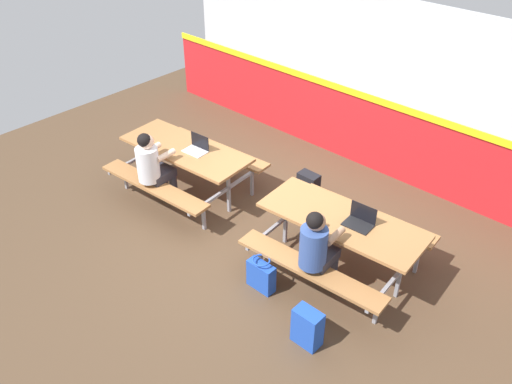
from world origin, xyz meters
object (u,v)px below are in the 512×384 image
Objects in this scene: picnic_table_left at (186,158)px; tote_bag_bright at (261,275)px; student_further at (317,247)px; picnic_table_right at (341,230)px; satchel_spare at (308,187)px; student_nearer at (153,165)px; laptop_silver at (197,148)px; laptop_dark at (360,221)px; backpack_dark at (308,327)px.

tote_bag_bright is (2.11, -0.75, -0.38)m from picnic_table_left.
student_further is at bearing 32.96° from tote_bag_bright.
picnic_table_right is 4.48× the size of satchel_spare.
student_nearer is 1.00× the size of student_further.
laptop_silver is at bearing -141.98° from satchel_spare.
student_further is 1.94m from satchel_spare.
picnic_table_right is 5.88× the size of laptop_dark.
backpack_dark is at bearing -78.74° from laptop_dark.
tote_bag_bright is (1.92, -0.80, -0.59)m from laptop_silver.
satchel_spare is at bearing 129.97° from student_further.
laptop_dark is (0.13, 0.61, 0.08)m from student_further.
student_further reaches higher than picnic_table_right.
laptop_dark is 1.28m from tote_bag_bright.
student_further is (2.62, -0.42, 0.13)m from picnic_table_left.
satchel_spare is at bearing 111.45° from tote_bag_bright.
picnic_table_left is 0.29m from laptop_silver.
laptop_silver and laptop_dark have the same top height.
laptop_dark is 0.76× the size of backpack_dark.
laptop_dark is at bearing 3.83° from picnic_table_left.
student_further is 2.74× the size of backpack_dark.
laptop_silver is 0.76× the size of satchel_spare.
student_further is 0.80m from tote_bag_bright.
tote_bag_bright is 0.98× the size of satchel_spare.
tote_bag_bright is at bearing -116.82° from picnic_table_right.
backpack_dark is 1.02× the size of tote_bag_bright.
student_nearer is 2.20m from tote_bag_bright.
picnic_table_right is 1.49m from satchel_spare.
picnic_table_right is 1.06m from tote_bag_bright.
laptop_dark reaches higher than tote_bag_bright.
picnic_table_right is 4.48× the size of backpack_dark.
student_nearer reaches higher than picnic_table_left.
laptop_dark is (2.77, 0.74, 0.08)m from student_nearer.
laptop_dark is at bearing -31.79° from satchel_spare.
satchel_spare is (-0.69, 1.77, 0.02)m from tote_bag_bright.
student_further is 0.86m from backpack_dark.
student_further is (2.64, 0.14, 0.00)m from student_nearer.
laptop_silver is 1.00× the size of laptop_dark.
laptop_silver is 0.78× the size of tote_bag_bright.
tote_bag_bright is (2.13, -0.19, -0.51)m from student_nearer.
laptop_silver is (0.19, 0.05, 0.21)m from picnic_table_left.
laptop_silver is 0.76× the size of backpack_dark.
laptop_silver reaches higher than tote_bag_bright.
student_further reaches higher than laptop_silver.
laptop_silver is (-2.37, -0.08, 0.21)m from picnic_table_right.
backpack_dark and satchel_spare have the same top height.
laptop_dark is 0.78× the size of tote_bag_bright.
picnic_table_right is at bearing 63.18° from tote_bag_bright.
satchel_spare is at bearing 47.60° from student_nearer.
picnic_table_left is at bearing 87.96° from student_nearer.
laptop_silver is at bearing 169.01° from student_further.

